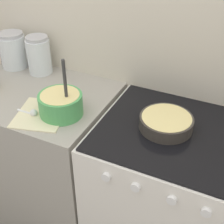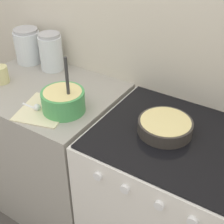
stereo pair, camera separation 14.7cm
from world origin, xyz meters
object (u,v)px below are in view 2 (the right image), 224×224
at_px(stove, 167,203).
at_px(mixing_bowl, 63,100).
at_px(baking_pan, 165,126).
at_px(storage_jar_left, 28,48).
at_px(tin_can, 1,75).
at_px(storage_jar_middle, 51,54).

bearing_deg(stove, mixing_bowl, -168.97).
xyz_separation_m(baking_pan, storage_jar_left, (-1.06, 0.22, 0.06)).
relative_size(stove, storage_jar_left, 4.17).
xyz_separation_m(storage_jar_left, tin_can, (0.07, -0.29, -0.04)).
height_order(baking_pan, storage_jar_middle, storage_jar_middle).
height_order(mixing_bowl, tin_can, mixing_bowl).
height_order(baking_pan, storage_jar_left, storage_jar_left).
xyz_separation_m(stove, mixing_bowl, (-0.56, -0.11, 0.52)).
xyz_separation_m(stove, tin_can, (-1.05, -0.07, 0.51)).
bearing_deg(mixing_bowl, baking_pan, 12.44).
bearing_deg(stove, storage_jar_middle, 166.78).
relative_size(storage_jar_middle, tin_can, 2.31).
bearing_deg(storage_jar_left, baking_pan, -11.53).
bearing_deg(baking_pan, storage_jar_middle, 165.94).
distance_m(stove, tin_can, 1.17).
distance_m(mixing_bowl, storage_jar_left, 0.65).
height_order(storage_jar_left, tin_can, storage_jar_left).
height_order(stove, tin_can, tin_can).
relative_size(storage_jar_left, storage_jar_middle, 0.96).
bearing_deg(mixing_bowl, storage_jar_middle, 137.96).
xyz_separation_m(storage_jar_middle, tin_can, (-0.13, -0.29, -0.05)).
xyz_separation_m(mixing_bowl, storage_jar_left, (-0.56, 0.33, 0.03)).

